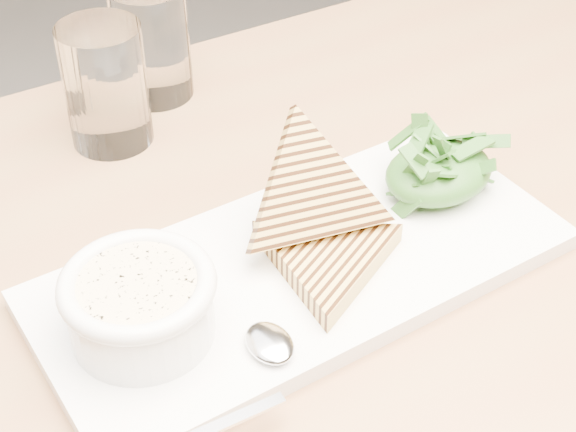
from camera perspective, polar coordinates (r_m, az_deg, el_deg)
table_top at (r=0.76m, az=1.77°, el=-3.18°), size 1.19×0.85×0.04m
table_leg_br at (r=1.45m, az=9.54°, el=1.07°), size 0.06×0.06×0.71m
platter at (r=0.72m, az=0.95°, el=-3.40°), size 0.44×0.22×0.02m
soup_bowl at (r=0.65m, az=-9.47°, el=-6.15°), size 0.11×0.11×0.04m
soup at (r=0.63m, az=-9.72°, el=-4.51°), size 0.09×0.09×0.01m
bowl_rim at (r=0.63m, az=-9.74°, el=-4.37°), size 0.11×0.11×0.01m
sandwich_flat at (r=0.70m, az=2.55°, el=-2.85°), size 0.18×0.18×0.02m
sandwich_lean at (r=0.70m, az=1.55°, el=1.46°), size 0.18×0.19×0.16m
salad_base at (r=0.78m, az=9.71°, el=2.81°), size 0.10×0.08×0.04m
arugula_pile at (r=0.78m, az=9.77°, el=3.24°), size 0.11×0.10×0.05m
spoon_bowl at (r=0.64m, az=-1.20°, el=-8.20°), size 0.04×0.05×0.01m
spoon_handle at (r=0.60m, az=-5.14°, el=-13.64°), size 0.11×0.02×0.00m
glass_near at (r=0.86m, az=-11.70°, el=8.27°), size 0.08×0.08×0.12m
glass_far at (r=0.93m, az=-8.82°, el=11.03°), size 0.08×0.08×0.12m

